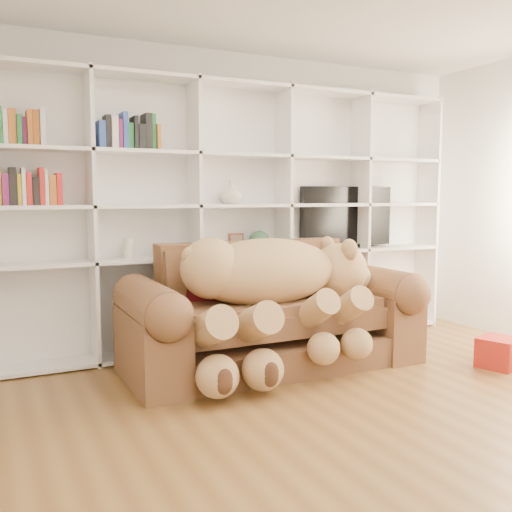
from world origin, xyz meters
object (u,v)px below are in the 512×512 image
sofa (270,320)px  teddy_bear (273,286)px  tv (346,218)px  gift_box (499,352)px

sofa → teddy_bear: teddy_bear is taller
sofa → tv: tv is taller
sofa → tv: size_ratio=2.28×
teddy_bear → tv: tv is taller
sofa → teddy_bear: size_ratio=1.33×
gift_box → tv: bearing=104.8°
teddy_bear → gift_box: (1.72, -0.66, -0.57)m
gift_box → tv: 1.94m
teddy_bear → gift_box: bearing=-20.0°
gift_box → teddy_bear: bearing=158.9°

